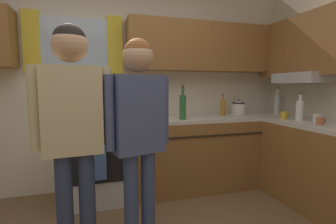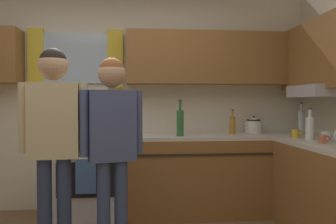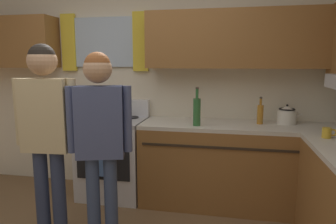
% 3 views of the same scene
% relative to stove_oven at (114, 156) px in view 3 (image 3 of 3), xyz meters
% --- Properties ---
extents(back_wall_unit, '(4.60, 0.42, 2.60)m').
position_rel_stove_oven_xyz_m(back_wall_unit, '(0.32, 0.28, 1.01)').
color(back_wall_unit, beige).
rests_on(back_wall_unit, ground).
extents(kitchen_counter_run, '(2.19, 2.21, 0.90)m').
position_rel_stove_oven_xyz_m(kitchen_counter_run, '(1.81, -0.47, -0.02)').
color(kitchen_counter_run, brown).
rests_on(kitchen_counter_run, ground).
extents(stove_oven, '(0.72, 0.67, 1.10)m').
position_rel_stove_oven_xyz_m(stove_oven, '(0.00, 0.00, 0.00)').
color(stove_oven, silver).
rests_on(stove_oven, ground).
extents(bottle_wine_green, '(0.08, 0.08, 0.39)m').
position_rel_stove_oven_xyz_m(bottle_wine_green, '(0.98, -0.17, 0.58)').
color(bottle_wine_green, '#2D6633').
rests_on(bottle_wine_green, kitchen_counter_run).
extents(bottle_oil_amber, '(0.06, 0.06, 0.29)m').
position_rel_stove_oven_xyz_m(bottle_oil_amber, '(1.62, 0.06, 0.54)').
color(bottle_oil_amber, '#B27223').
rests_on(bottle_oil_amber, kitchen_counter_run).
extents(mug_mustard_yellow, '(0.12, 0.08, 0.09)m').
position_rel_stove_oven_xyz_m(mug_mustard_yellow, '(2.13, -0.47, 0.48)').
color(mug_mustard_yellow, gold).
rests_on(mug_mustard_yellow, kitchen_counter_run).
extents(stovetop_kettle, '(0.27, 0.20, 0.21)m').
position_rel_stove_oven_xyz_m(stovetop_kettle, '(1.90, 0.12, 0.53)').
color(stovetop_kettle, silver).
rests_on(stovetop_kettle, kitchen_counter_run).
extents(adult_left, '(0.52, 0.23, 1.69)m').
position_rel_stove_oven_xyz_m(adult_left, '(-0.14, -1.08, 0.59)').
color(adult_left, '#2D3856').
rests_on(adult_left, ground).
extents(adult_in_plaid, '(0.49, 0.25, 1.62)m').
position_rel_stove_oven_xyz_m(adult_in_plaid, '(0.31, -1.06, 0.55)').
color(adult_in_plaid, '#38476B').
rests_on(adult_in_plaid, ground).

